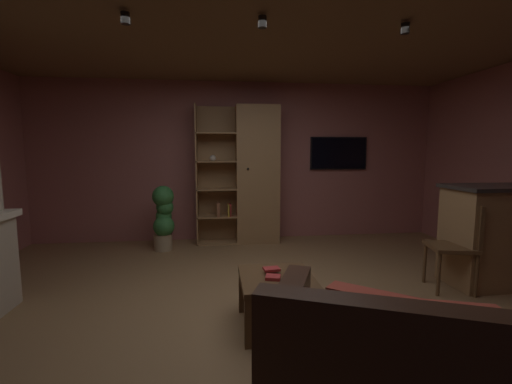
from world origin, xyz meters
TOP-DOWN VIEW (x-y plane):
  - floor at (0.00, 0.00)m, footprint 6.58×5.36m
  - wall_back at (0.00, 2.71)m, footprint 6.70×0.06m
  - ceiling at (0.00, 0.00)m, footprint 6.58×5.36m
  - window_pane_back at (-0.20, 2.68)m, footprint 0.61×0.01m
  - bookshelf_cabinet at (0.18, 2.44)m, footprint 1.30×0.41m
  - leather_couch at (0.62, -1.48)m, footprint 1.78×1.45m
  - coffee_table at (0.09, -0.28)m, footprint 0.60×0.66m
  - table_book_0 at (0.05, -0.33)m, footprint 0.14×0.13m
  - table_book_1 at (0.06, -0.20)m, footprint 0.14×0.11m
  - dining_chair at (2.11, 0.23)m, footprint 0.50×0.50m
  - potted_floor_plant at (-1.16, 2.10)m, footprint 0.31×0.35m
  - wall_mounted_tv at (1.68, 2.65)m, footprint 0.97×0.06m
  - track_light_spot_1 at (-1.09, -0.03)m, footprint 0.07×0.07m
  - track_light_spot_2 at (-0.01, -0.08)m, footprint 0.07×0.07m
  - track_light_spot_3 at (1.22, -0.08)m, footprint 0.07×0.07m

SIDE VIEW (x-z plane):
  - floor at x=0.00m, z-range -0.02..0.00m
  - leather_couch at x=0.62m, z-range -0.12..0.72m
  - coffee_table at x=0.09m, z-range 0.13..0.55m
  - table_book_0 at x=0.05m, z-range 0.43..0.45m
  - table_book_1 at x=0.06m, z-range 0.45..0.47m
  - potted_floor_plant at x=-1.16m, z-range 0.03..0.99m
  - dining_chair at x=2.11m, z-range 0.07..0.99m
  - bookshelf_cabinet at x=0.18m, z-range -0.01..2.15m
  - wall_back at x=0.00m, z-range 0.00..2.56m
  - window_pane_back at x=-0.20m, z-range 0.96..1.73m
  - wall_mounted_tv at x=1.68m, z-range 1.15..1.69m
  - track_light_spot_1 at x=-1.09m, z-range 2.45..2.54m
  - track_light_spot_2 at x=-0.01m, z-range 2.45..2.54m
  - track_light_spot_3 at x=1.22m, z-range 2.45..2.54m
  - ceiling at x=0.00m, z-range 2.56..2.58m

